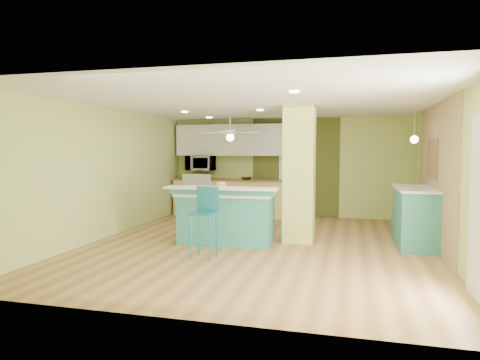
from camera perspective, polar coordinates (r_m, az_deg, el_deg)
name	(u,v)px	position (r m, az deg, el deg)	size (l,w,h in m)	color
floor	(259,245)	(7.74, 2.55, -8.67)	(6.00, 7.00, 0.01)	#956234
ceiling	(259,104)	(7.59, 2.61, 10.15)	(6.00, 7.00, 0.01)	white
wall_back	(288,167)	(11.01, 6.36, 1.68)	(6.00, 0.01, 2.50)	#BAC96C
wall_front	(185,195)	(4.21, -7.37, -2.06)	(6.00, 0.01, 2.50)	#BAC96C
wall_left	(108,173)	(8.70, -17.19, 0.91)	(0.01, 7.00, 2.50)	#BAC96C
wall_right	(444,178)	(7.54, 25.53, 0.25)	(0.01, 7.00, 2.50)	#BAC96C
wood_panel	(435,176)	(8.12, 24.61, 0.52)	(0.02, 3.40, 2.50)	#927953
olive_accent	(295,168)	(10.97, 7.38, 1.66)	(2.20, 0.02, 2.50)	#4B5120
interior_door	(295,177)	(10.95, 7.35, 0.35)	(0.82, 0.05, 2.00)	white
column	(299,174)	(7.95, 7.91, 0.78)	(0.55, 0.55, 2.50)	#C3CA5D
kitchen_run	(235,198)	(11.03, -0.61, -2.35)	(3.25, 0.63, 0.94)	#D8CB71
stove	(201,197)	(11.31, -5.27, -2.27)	(0.76, 0.66, 1.08)	silver
upper_cabinets	(237,140)	(11.08, -0.45, 5.34)	(3.20, 0.34, 0.80)	white
microwave	(201,163)	(11.26, -5.29, 2.24)	(0.70, 0.48, 0.39)	white
ceiling_fan	(230,133)	(9.76, -1.32, 6.27)	(1.41, 1.41, 0.61)	white
pendant_lamp	(414,139)	(8.21, 22.22, 5.05)	(0.14, 0.14, 0.69)	silver
wall_decor	(432,158)	(8.31, 24.27, 2.67)	(0.03, 0.90, 0.70)	brown
peninsula	(226,216)	(7.81, -1.84, -4.87)	(1.99, 1.10, 1.06)	teal
bar_stool	(205,211)	(6.72, -4.62, -4.09)	(0.39, 0.39, 1.12)	teal
side_counter	(416,216)	(8.23, 22.38, -4.48)	(0.68, 1.61, 1.04)	teal
fruit_bowl	(247,178)	(10.84, 0.89, 0.20)	(0.27, 0.27, 0.07)	#331E14
canister	(221,187)	(7.88, -2.53, -0.97)	(0.16, 0.16, 0.19)	yellow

